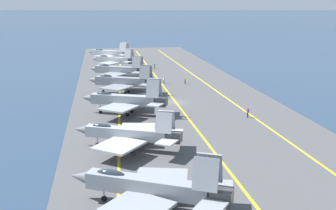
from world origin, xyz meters
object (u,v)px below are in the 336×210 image
(parked_jet_fifth, at_px, (123,81))
(parked_jet_sixth, at_px, (118,70))
(parked_jet_eighth, at_px, (110,53))
(crew_purple_vest, at_px, (248,112))
(crew_yellow_vest, at_px, (185,80))
(crew_white_vest, at_px, (164,80))
(parked_jet_third, at_px, (129,134))
(crew_green_vest, at_px, (155,66))
(parked_jet_seventh, at_px, (114,60))
(parked_jet_fourth, at_px, (125,100))
(parked_jet_second, at_px, (151,187))

(parked_jet_fifth, distance_m, parked_jet_sixth, 18.79)
(parked_jet_sixth, bearing_deg, parked_jet_eighth, 2.12)
(crew_purple_vest, bearing_deg, parked_jet_fifth, 41.41)
(crew_yellow_vest, distance_m, crew_white_vest, 5.29)
(parked_jet_eighth, height_order, crew_white_vest, parked_jet_eighth)
(parked_jet_third, distance_m, crew_purple_vest, 25.59)
(crew_green_vest, bearing_deg, crew_yellow_vest, -170.29)
(parked_jet_seventh, xyz_separation_m, crew_green_vest, (-2.42, -12.11, -1.69))
(parked_jet_fifth, height_order, parked_jet_sixth, parked_jet_fifth)
(parked_jet_fifth, relative_size, crew_green_vest, 9.60)
(parked_jet_sixth, height_order, parked_jet_seventh, parked_jet_seventh)
(parked_jet_eighth, xyz_separation_m, crew_green_vest, (-19.04, -13.04, -1.80))
(parked_jet_third, bearing_deg, crew_white_vest, -14.33)
(parked_jet_fifth, height_order, parked_jet_seventh, parked_jet_fifth)
(crew_white_vest, bearing_deg, parked_jet_third, 165.67)
(crew_purple_vest, relative_size, crew_yellow_vest, 1.06)
(parked_jet_third, relative_size, parked_jet_eighth, 0.94)
(parked_jet_eighth, height_order, crew_yellow_vest, parked_jet_eighth)
(parked_jet_seventh, bearing_deg, crew_white_vest, -156.84)
(crew_yellow_vest, bearing_deg, parked_jet_third, 159.48)
(parked_jet_fourth, height_order, parked_jet_eighth, parked_jet_fourth)
(crew_green_vest, bearing_deg, parked_jet_second, 172.30)
(parked_jet_sixth, height_order, parked_jet_eighth, parked_jet_eighth)
(parked_jet_third, xyz_separation_m, crew_white_vest, (47.22, -12.06, -1.35))
(parked_jet_third, xyz_separation_m, crew_purple_vest, (13.26, -21.84, -1.32))
(parked_jet_sixth, bearing_deg, parked_jet_third, 178.86)
(crew_white_vest, bearing_deg, crew_purple_vest, -163.94)
(parked_jet_third, relative_size, crew_white_vest, 8.90)
(crew_purple_vest, height_order, crew_yellow_vest, crew_purple_vest)
(parked_jet_eighth, bearing_deg, parked_jet_fifth, -178.53)
(parked_jet_fifth, height_order, crew_green_vest, parked_jet_fifth)
(parked_jet_third, relative_size, crew_yellow_vest, 9.06)
(parked_jet_seventh, height_order, crew_green_vest, parked_jet_seventh)
(parked_jet_third, bearing_deg, crew_yellow_vest, -20.52)
(parked_jet_fifth, height_order, crew_white_vest, parked_jet_fifth)
(parked_jet_second, distance_m, crew_yellow_vest, 65.42)
(parked_jet_eighth, xyz_separation_m, crew_purple_vest, (-77.04, -22.03, -1.72))
(parked_jet_fourth, distance_m, crew_yellow_vest, 31.78)
(parked_jet_fourth, height_order, parked_jet_seventh, parked_jet_fourth)
(crew_yellow_vest, distance_m, crew_green_vest, 25.71)
(parked_jet_fifth, relative_size, crew_purple_vest, 8.83)
(parked_jet_second, xyz_separation_m, parked_jet_sixth, (72.89, -0.24, 0.01))
(crew_purple_vest, height_order, crew_white_vest, crew_purple_vest)
(parked_jet_fourth, bearing_deg, crew_white_vest, -21.93)
(crew_purple_vest, xyz_separation_m, crew_yellow_vest, (32.66, 4.65, -0.05))
(parked_jet_fifth, distance_m, crew_green_vest, 36.54)
(crew_white_vest, bearing_deg, parked_jet_second, 170.16)
(parked_jet_second, height_order, crew_purple_vest, parked_jet_second)
(crew_yellow_vest, bearing_deg, crew_purple_vest, -171.89)
(parked_jet_sixth, bearing_deg, crew_white_vest, -126.97)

